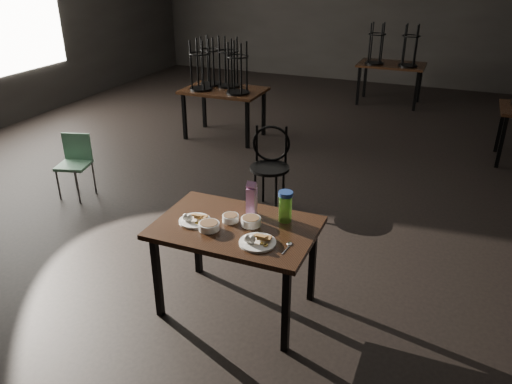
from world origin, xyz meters
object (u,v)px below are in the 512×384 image
at_px(bentwood_chair, 270,161).
at_px(school_chair, 75,160).
at_px(water_bottle, 285,206).
at_px(main_table, 236,234).
at_px(juice_carton, 252,199).

relative_size(bentwood_chair, school_chair, 1.25).
distance_m(water_bottle, bentwood_chair, 1.77).
height_order(main_table, juice_carton, juice_carton).
bearing_deg(school_chair, juice_carton, -36.08).
relative_size(main_table, school_chair, 1.65).
bearing_deg(water_bottle, school_chair, 161.07).
distance_m(juice_carton, bentwood_chair, 1.68).
height_order(juice_carton, bentwood_chair, juice_carton).
bearing_deg(school_chair, bentwood_chair, -0.31).
xyz_separation_m(juice_carton, school_chair, (-2.63, 1.00, -0.44)).
relative_size(main_table, juice_carton, 4.26).
bearing_deg(water_bottle, main_table, -146.31).
height_order(water_bottle, bentwood_chair, water_bottle).
distance_m(main_table, school_chair, 2.87).
bearing_deg(school_chair, main_table, -40.24).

